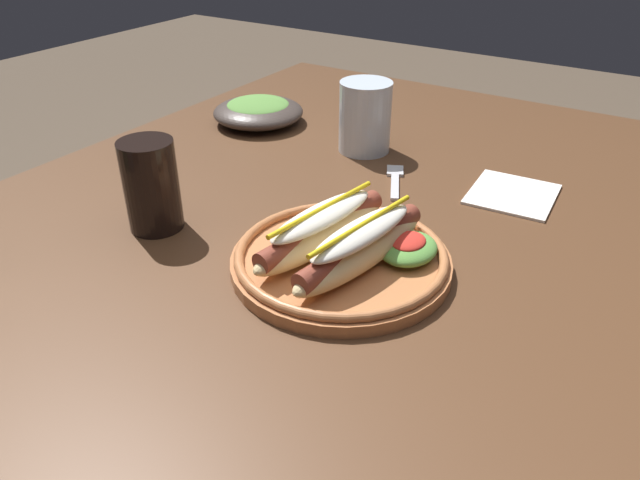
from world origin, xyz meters
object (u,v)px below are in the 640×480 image
Objects in this scene: side_bowl at (258,111)px; fork at (395,179)px; napkin at (512,194)px; hot_dog_plate at (344,250)px; soda_cup at (151,186)px; extra_cup at (365,117)px.

fork is at bearing -105.08° from side_bowl.
side_bowl is 0.52m from napkin.
napkin is at bearing -20.39° from hot_dog_plate.
soda_cup reaches higher than hot_dog_plate.
napkin is (-0.04, -0.51, -0.02)m from side_bowl.
fork is 0.67× the size of side_bowl.
fork is at bearing 12.78° from hot_dog_plate.
hot_dog_plate is 2.16× the size of soda_cup.
napkin is (0.31, -0.11, -0.02)m from hot_dog_plate.
side_bowl is (0.09, 0.34, 0.02)m from fork.
side_bowl is (0.01, 0.24, -0.04)m from extra_cup.
soda_cup is (-0.05, 0.27, 0.04)m from hot_dog_plate.
hot_dog_plate is at bearing -131.12° from side_bowl.
fork is at bearing -34.27° from soda_cup.
napkin is at bearing -46.96° from soda_cup.
fork is 0.89× the size of napkin.
side_bowl is (0.40, 0.13, -0.04)m from soda_cup.
fork is (0.26, 0.06, -0.02)m from hot_dog_plate.
napkin is at bearing -97.07° from extra_cup.
soda_cup is at bearing 100.49° from hot_dog_plate.
hot_dog_plate is 0.33m from napkin.
hot_dog_plate reaches higher than side_bowl.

